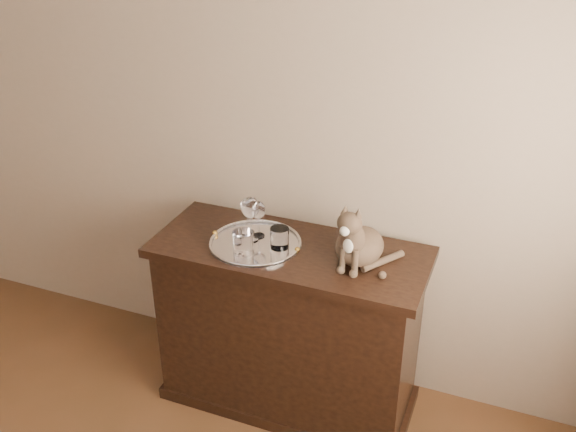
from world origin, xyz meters
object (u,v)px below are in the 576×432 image
at_px(tumbler_b, 243,242).
at_px(tumbler_c, 280,238).
at_px(wine_glass_d, 251,219).
at_px(wine_glass_a, 248,216).
at_px(cat, 361,230).
at_px(sideboard, 289,327).
at_px(wine_glass_b, 258,219).
at_px(tray, 255,244).

relative_size(tumbler_b, tumbler_c, 1.08).
bearing_deg(wine_glass_d, tumbler_b, -82.02).
bearing_deg(wine_glass_a, cat, -4.69).
relative_size(sideboard, wine_glass_b, 7.08).
bearing_deg(tray, wine_glass_b, 100.73).
bearing_deg(wine_glass_b, tray, -79.27).
height_order(tray, tumbler_c, tumbler_c).
bearing_deg(tumbler_b, wine_glass_b, 89.01).
bearing_deg(tray, sideboard, 10.76).
bearing_deg(cat, tumbler_c, -167.36).
distance_m(sideboard, tray, 0.45).
relative_size(wine_glass_b, tumbler_c, 1.85).
relative_size(wine_glass_b, wine_glass_d, 0.83).
bearing_deg(tumbler_b, sideboard, 35.91).
distance_m(sideboard, wine_glass_d, 0.56).
bearing_deg(cat, wine_glass_a, -176.21).
relative_size(sideboard, wine_glass_a, 7.09).
bearing_deg(wine_glass_d, wine_glass_a, 126.79).
height_order(wine_glass_b, tumbler_c, wine_glass_b).
relative_size(tray, wine_glass_b, 2.36).
height_order(wine_glass_d, tumbler_c, wine_glass_d).
distance_m(sideboard, wine_glass_a, 0.56).
bearing_deg(sideboard, tumbler_c, -151.90).
xyz_separation_m(tumbler_c, cat, (0.34, 0.03, 0.10)).
xyz_separation_m(tumbler_b, tumbler_c, (0.13, 0.10, -0.00)).
xyz_separation_m(tray, cat, (0.46, 0.03, 0.15)).
bearing_deg(sideboard, tray, -169.24).
xyz_separation_m(tray, wine_glass_b, (-0.01, 0.06, 0.09)).
distance_m(tray, cat, 0.48).
relative_size(tray, tumbler_c, 4.36).
height_order(wine_glass_a, wine_glass_d, wine_glass_d).
distance_m(tumbler_c, cat, 0.36).
distance_m(sideboard, wine_glass_b, 0.54).
height_order(tumbler_b, tumbler_c, tumbler_b).
xyz_separation_m(wine_glass_d, tumbler_b, (0.02, -0.12, -0.05)).
xyz_separation_m(wine_glass_b, wine_glass_d, (-0.02, -0.04, 0.02)).
xyz_separation_m(wine_glass_b, cat, (0.47, -0.03, 0.06)).
bearing_deg(wine_glass_a, tray, -48.21).
distance_m(tumbler_b, cat, 0.49).
bearing_deg(tumbler_c, wine_glass_b, 155.75).
distance_m(tray, tumbler_c, 0.12).
xyz_separation_m(wine_glass_a, tumbler_c, (0.18, -0.07, -0.04)).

